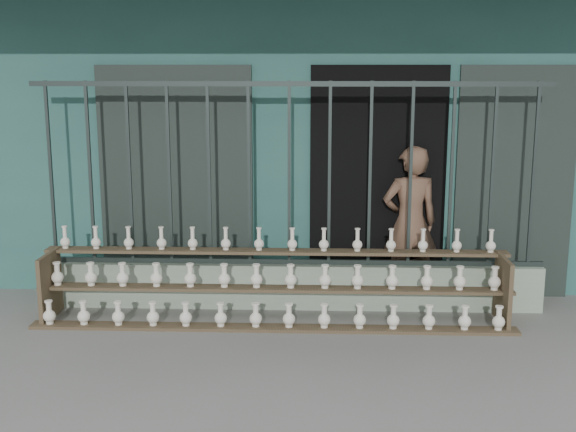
{
  "coord_description": "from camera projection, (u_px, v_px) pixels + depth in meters",
  "views": [
    {
      "loc": [
        0.25,
        -5.64,
        2.36
      ],
      "look_at": [
        0.0,
        1.0,
        1.0
      ],
      "focal_mm": 45.0,
      "sensor_mm": 36.0,
      "label": 1
    }
  ],
  "objects": [
    {
      "name": "workshop_building",
      "position": [
        297.0,
        124.0,
        9.82
      ],
      "size": [
        7.4,
        6.6,
        3.21
      ],
      "color": "#2D6058",
      "rests_on": "ground"
    },
    {
      "name": "elderly_woman",
      "position": [
        410.0,
        223.0,
        7.43
      ],
      "size": [
        0.65,
        0.49,
        1.6
      ],
      "primitive_type": "imported",
      "rotation": [
        0.0,
        0.0,
        3.33
      ],
      "color": "brown",
      "rests_on": "ground"
    },
    {
      "name": "parapet_wall",
      "position": [
        289.0,
        286.0,
        7.23
      ],
      "size": [
        5.0,
        0.2,
        0.45
      ],
      "primitive_type": "cube",
      "color": "#9BAF96",
      "rests_on": "ground"
    },
    {
      "name": "shelf_rack",
      "position": [
        274.0,
        284.0,
        6.8
      ],
      "size": [
        4.5,
        0.68,
        0.85
      ],
      "color": "brown",
      "rests_on": "ground"
    },
    {
      "name": "security_fence",
      "position": [
        289.0,
        175.0,
        7.01
      ],
      "size": [
        5.0,
        0.04,
        1.8
      ],
      "color": "#283330",
      "rests_on": "parapet_wall"
    },
    {
      "name": "ground",
      "position": [
        283.0,
        357.0,
        6.01
      ],
      "size": [
        60.0,
        60.0,
        0.0
      ],
      "primitive_type": "plane",
      "color": "slate"
    }
  ]
}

